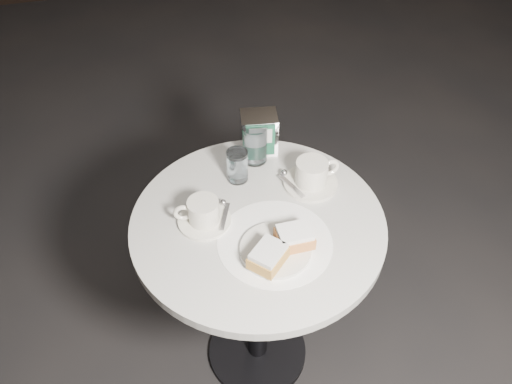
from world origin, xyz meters
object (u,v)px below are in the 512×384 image
object	(u,v)px
napkin_dispenser	(259,133)
coffee_cup_right	(312,175)
beignet_plate	(279,248)
cafe_table	(258,264)
water_glass_right	(255,144)
water_glass_left	(237,166)
coffee_cup_left	(203,213)

from	to	relation	value
napkin_dispenser	coffee_cup_right	bearing A→B (deg)	-52.48
beignet_plate	coffee_cup_right	bearing A→B (deg)	53.01
cafe_table	beignet_plate	world-z (taller)	beignet_plate
water_glass_right	beignet_plate	bearing A→B (deg)	-95.98
beignet_plate	water_glass_left	distance (m)	0.31
coffee_cup_left	coffee_cup_right	world-z (taller)	coffee_cup_right
water_glass_right	napkin_dispenser	xyz separation A→B (m)	(0.03, 0.04, 0.01)
water_glass_right	napkin_dispenser	world-z (taller)	napkin_dispenser
coffee_cup_right	beignet_plate	bearing A→B (deg)	-131.81
cafe_table	coffee_cup_right	distance (m)	0.31
cafe_table	water_glass_right	size ratio (longest dim) A/B	6.07
cafe_table	napkin_dispenser	xyz separation A→B (m)	(0.08, 0.29, 0.26)
beignet_plate	water_glass_right	bearing A→B (deg)	84.02
beignet_plate	water_glass_right	xyz separation A→B (m)	(0.04, 0.38, 0.04)
beignet_plate	water_glass_right	world-z (taller)	water_glass_right
cafe_table	coffee_cup_right	bearing A→B (deg)	26.51
cafe_table	napkin_dispenser	size ratio (longest dim) A/B	5.79
coffee_cup_right	napkin_dispenser	distance (m)	0.22
water_glass_left	napkin_dispenser	size ratio (longest dim) A/B	0.78
coffee_cup_left	coffee_cup_right	bearing A→B (deg)	18.90
coffee_cup_right	water_glass_right	size ratio (longest dim) A/B	1.43
beignet_plate	coffee_cup_right	world-z (taller)	coffee_cup_right
beignet_plate	coffee_cup_right	distance (m)	0.28
coffee_cup_left	coffee_cup_right	xyz separation A→B (m)	(0.33, 0.06, 0.00)
coffee_cup_right	water_glass_left	xyz separation A→B (m)	(-0.20, 0.08, 0.01)
coffee_cup_right	napkin_dispenser	world-z (taller)	napkin_dispenser
napkin_dispenser	cafe_table	bearing A→B (deg)	-96.42
beignet_plate	napkin_dispenser	size ratio (longest dim) A/B	1.90
beignet_plate	coffee_cup_right	xyz separation A→B (m)	(0.17, 0.22, 0.01)
cafe_table	napkin_dispenser	distance (m)	0.40
napkin_dispenser	coffee_cup_left	bearing A→B (deg)	-121.55
cafe_table	beignet_plate	size ratio (longest dim) A/B	3.05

